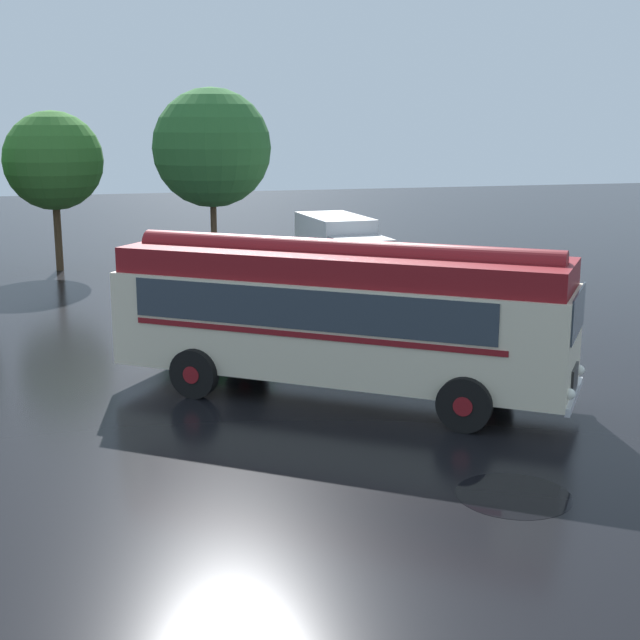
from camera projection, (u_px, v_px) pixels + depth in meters
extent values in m
plane|color=black|center=(344.00, 389.00, 20.22)|extent=(120.00, 120.00, 0.00)
cube|color=beige|center=(339.00, 325.00, 19.41)|extent=(9.45, 8.08, 2.10)
cube|color=maroon|center=(339.00, 265.00, 19.12)|extent=(9.17, 7.80, 0.56)
cylinder|color=maroon|center=(339.00, 253.00, 19.07)|extent=(7.89, 6.27, 0.60)
cube|color=#2D3842|center=(346.00, 289.00, 20.54)|extent=(6.36, 4.91, 0.84)
cube|color=#2D3842|center=(304.00, 310.00, 18.25)|extent=(6.36, 4.91, 0.84)
cube|color=maroon|center=(350.00, 312.00, 20.62)|extent=(6.51, 5.03, 0.12)
cube|color=maroon|center=(308.00, 336.00, 18.33)|extent=(6.51, 5.03, 0.12)
cube|color=#2D3842|center=(578.00, 313.00, 17.46)|extent=(1.37, 1.76, 0.88)
cube|color=black|center=(574.00, 380.00, 17.76)|extent=(0.60, 0.75, 0.56)
cube|color=silver|center=(574.00, 396.00, 17.82)|extent=(1.53, 1.94, 0.16)
sphere|color=white|center=(579.00, 370.00, 18.58)|extent=(0.22, 0.22, 0.22)
sphere|color=white|center=(570.00, 394.00, 16.94)|extent=(0.22, 0.22, 0.22)
cylinder|color=black|center=(490.00, 371.00, 19.70)|extent=(1.04, 0.89, 1.10)
cylinder|color=maroon|center=(490.00, 371.00, 19.70)|extent=(0.50, 0.49, 0.39)
cylinder|color=black|center=(464.00, 405.00, 17.34)|extent=(1.04, 0.89, 1.10)
cylinder|color=maroon|center=(464.00, 405.00, 17.34)|extent=(0.50, 0.49, 0.39)
cylinder|color=black|center=(247.00, 346.00, 21.86)|extent=(1.04, 0.89, 1.10)
cylinder|color=maroon|center=(247.00, 346.00, 21.86)|extent=(0.50, 0.49, 0.39)
cylinder|color=black|center=(194.00, 373.00, 19.50)|extent=(1.04, 0.89, 1.10)
cylinder|color=maroon|center=(194.00, 373.00, 19.50)|extent=(0.50, 0.49, 0.39)
cube|color=navy|center=(191.00, 276.00, 31.15)|extent=(2.00, 4.31, 0.70)
cube|color=navy|center=(190.00, 257.00, 31.15)|extent=(1.65, 2.29, 0.64)
cube|color=#2D3842|center=(212.00, 256.00, 31.30)|extent=(0.17, 1.93, 0.50)
cube|color=#2D3842|center=(168.00, 257.00, 31.00)|extent=(0.17, 1.93, 0.50)
cylinder|color=black|center=(220.00, 292.00, 30.16)|extent=(0.25, 0.65, 0.64)
cylinder|color=black|center=(168.00, 294.00, 29.81)|extent=(0.25, 0.65, 0.64)
cylinder|color=black|center=(213.00, 279.00, 32.65)|extent=(0.25, 0.65, 0.64)
cylinder|color=black|center=(165.00, 281.00, 32.30)|extent=(0.25, 0.65, 0.64)
cube|color=#4C5156|center=(273.00, 271.00, 32.37)|extent=(1.72, 4.21, 0.70)
cube|color=#4C5156|center=(272.00, 252.00, 32.37)|extent=(1.50, 2.19, 0.64)
cube|color=#2D3842|center=(292.00, 251.00, 32.58)|extent=(0.03, 1.93, 0.50)
cube|color=#2D3842|center=(251.00, 253.00, 32.16)|extent=(0.03, 1.93, 0.50)
cylinder|color=black|center=(306.00, 285.00, 31.47)|extent=(0.20, 0.64, 0.64)
cylinder|color=black|center=(257.00, 287.00, 30.99)|extent=(0.20, 0.64, 0.64)
cylinder|color=black|center=(288.00, 273.00, 33.91)|extent=(0.20, 0.64, 0.64)
cylinder|color=black|center=(242.00, 275.00, 33.43)|extent=(0.20, 0.64, 0.64)
cube|color=silver|center=(335.00, 243.00, 33.80)|extent=(2.14, 4.01, 2.10)
cube|color=#A4A4A4|center=(362.00, 261.00, 31.16)|extent=(1.96, 1.81, 1.60)
cube|color=#2D3842|center=(371.00, 256.00, 30.29)|extent=(1.70, 0.09, 0.72)
cylinder|color=black|center=(388.00, 281.00, 31.70)|extent=(0.27, 0.81, 0.80)
cylinder|color=black|center=(333.00, 285.00, 31.07)|extent=(0.27, 0.81, 0.80)
cylinder|color=black|center=(354.00, 266.00, 35.02)|extent=(0.27, 0.81, 0.80)
cylinder|color=black|center=(303.00, 269.00, 34.39)|extent=(0.27, 0.81, 0.80)
cylinder|color=#4C3823|center=(58.00, 234.00, 36.32)|extent=(0.30, 0.30, 2.96)
sphere|color=#336B28|center=(53.00, 161.00, 35.68)|extent=(3.96, 3.96, 3.96)
sphere|color=#336B28|center=(54.00, 152.00, 35.55)|extent=(2.88, 2.88, 2.88)
cylinder|color=#4C3823|center=(214.00, 231.00, 36.39)|extent=(0.25, 0.25, 3.17)
sphere|color=#2D662D|center=(212.00, 148.00, 35.66)|extent=(4.76, 4.76, 4.76)
sphere|color=#2D662D|center=(197.00, 144.00, 35.64)|extent=(2.82, 2.82, 2.82)
cylinder|color=black|center=(514.00, 495.00, 14.46)|extent=(1.88, 1.88, 0.01)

